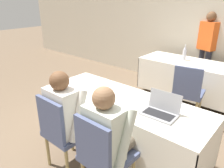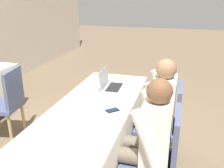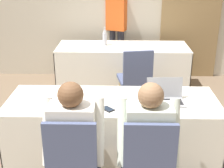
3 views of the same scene
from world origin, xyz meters
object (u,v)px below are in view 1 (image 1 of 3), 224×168
at_px(chair_far_spare, 188,90).
at_px(person_checkered_shirt, 69,113).
at_px(cell_phone, 109,104).
at_px(laptop, 160,111).
at_px(person_white_shirt, 110,135).
at_px(chair_near_left, 62,130).
at_px(chair_near_right, 103,154).
at_px(water_bottle, 185,53).
at_px(person_red_shirt, 207,47).

relative_size(chair_far_spare, person_checkered_shirt, 0.78).
xyz_separation_m(cell_phone, person_checkered_shirt, (-0.26, -0.36, -0.07)).
relative_size(laptop, chair_far_spare, 0.39).
bearing_deg(cell_phone, person_white_shirt, -91.45).
height_order(laptop, chair_near_left, laptop).
height_order(cell_phone, chair_near_right, chair_near_right).
relative_size(person_checkered_shirt, person_white_shirt, 1.00).
bearing_deg(water_bottle, person_checkered_shirt, -92.79).
relative_size(water_bottle, person_red_shirt, 0.18).
height_order(cell_phone, person_red_shirt, person_red_shirt).
bearing_deg(laptop, chair_far_spare, 97.30).
height_order(cell_phone, chair_far_spare, chair_far_spare).
distance_m(person_checkered_shirt, person_white_shirt, 0.60).
xyz_separation_m(water_bottle, chair_near_left, (-0.13, -2.77, -0.35)).
bearing_deg(chair_near_left, person_checkered_shirt, -90.00).
distance_m(chair_near_left, person_white_shirt, 0.63).
bearing_deg(person_white_shirt, chair_near_right, 90.00).
height_order(water_bottle, chair_near_left, water_bottle).
distance_m(cell_phone, person_white_shirt, 0.50).
xyz_separation_m(person_checkered_shirt, person_red_shirt, (0.31, 3.29, 0.24)).
relative_size(laptop, person_white_shirt, 0.31).
height_order(chair_far_spare, person_red_shirt, person_red_shirt).
xyz_separation_m(cell_phone, chair_near_right, (0.34, -0.47, -0.23)).
bearing_deg(person_white_shirt, cell_phone, -46.75).
xyz_separation_m(water_bottle, person_checkered_shirt, (-0.13, -2.67, -0.20)).
height_order(chair_near_right, person_red_shirt, person_red_shirt).
xyz_separation_m(cell_phone, person_white_shirt, (0.34, -0.36, -0.07)).
bearing_deg(chair_far_spare, water_bottle, -70.99).
bearing_deg(chair_near_right, water_bottle, -80.27).
bearing_deg(cell_phone, person_red_shirt, 44.30).
height_order(water_bottle, chair_near_right, water_bottle).
xyz_separation_m(chair_near_right, chair_far_spare, (-0.01, 1.93, 0.00)).
bearing_deg(water_bottle, person_red_shirt, 73.59).
bearing_deg(cell_phone, chair_near_right, -98.51).
distance_m(cell_phone, person_checkered_shirt, 0.45).
height_order(water_bottle, person_white_shirt, person_white_shirt).
relative_size(cell_phone, chair_far_spare, 0.15).
distance_m(laptop, chair_near_right, 0.73).
distance_m(chair_far_spare, person_checkered_shirt, 1.93).
xyz_separation_m(chair_far_spare, person_white_shirt, (0.01, -1.83, 0.16)).
bearing_deg(person_checkered_shirt, person_red_shirt, -95.45).
height_order(chair_far_spare, person_white_shirt, person_white_shirt).
relative_size(cell_phone, person_red_shirt, 0.09).
bearing_deg(cell_phone, laptop, -27.19).
bearing_deg(chair_far_spare, person_white_shirt, 80.21).
xyz_separation_m(chair_far_spare, person_red_shirt, (-0.28, 1.47, 0.40)).
xyz_separation_m(water_bottle, chair_near_right, (0.47, -2.77, -0.35)).
distance_m(cell_phone, chair_near_left, 0.58).
distance_m(chair_near_left, person_checkered_shirt, 0.19).
relative_size(water_bottle, person_white_shirt, 0.25).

